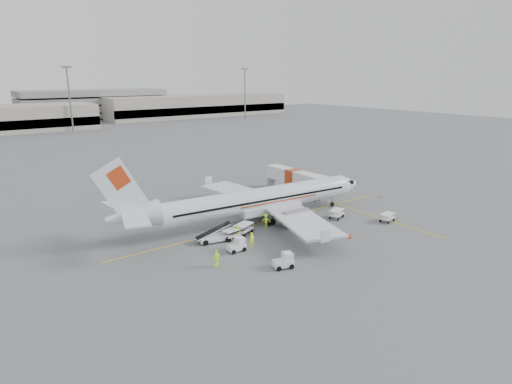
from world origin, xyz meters
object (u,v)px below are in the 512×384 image
tug_fore (305,219)px  belt_loader (215,231)px  tug_mid (283,261)px  aircraft (261,184)px  jet_bridge (293,182)px  tug_aft (236,245)px

tug_fore → belt_loader: bearing=176.5°
tug_fore → tug_mid: tug_fore is taller
aircraft → tug_mid: (-7.15, -13.15, -4.40)m
jet_bridge → tug_aft: size_ratio=7.61×
belt_loader → tug_fore: size_ratio=2.16×
tug_aft → belt_loader: bearing=99.0°
aircraft → belt_loader: bearing=-158.0°
tug_fore → tug_mid: 13.57m
jet_bridge → tug_aft: 26.04m
tug_fore → tug_mid: (-10.74, -8.29, -0.10)m
tug_mid → tug_aft: tug_mid is taller
belt_loader → tug_fore: belt_loader is taller
aircraft → tug_aft: size_ratio=18.59×
aircraft → tug_aft: 11.77m
jet_bridge → tug_mid: (-20.03, -21.12, -1.23)m
tug_mid → tug_aft: size_ratio=1.03×
belt_loader → tug_fore: bearing=4.0°
belt_loader → jet_bridge: bearing=39.6°
belt_loader → tug_aft: (0.44, -3.95, -0.59)m
jet_bridge → belt_loader: size_ratio=3.05×
tug_aft → aircraft: bearing=40.5°
tug_fore → jet_bridge: bearing=60.1°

